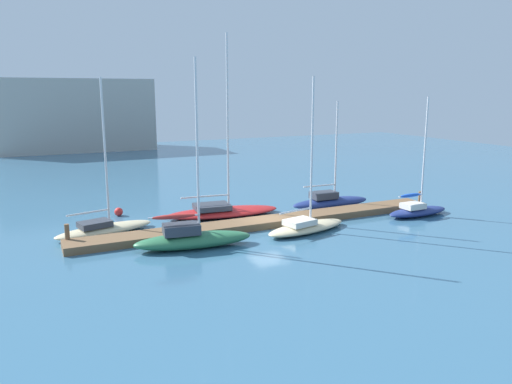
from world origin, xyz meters
TOP-DOWN VIEW (x-y plane):
  - ground_plane at (0.00, 0.00)m, footprint 120.00×120.00m
  - dock_pier at (0.00, 0.00)m, footprint 26.92×2.00m
  - dock_piling_near_end at (-13.06, 0.85)m, footprint 0.28×0.28m
  - dock_piling_far_end at (13.06, -0.85)m, footprint 0.28×0.28m
  - sailboat_0 at (-10.68, 2.73)m, footprint 6.79×3.44m
  - sailboat_1 at (-6.40, -2.53)m, footprint 7.23×2.80m
  - sailboat_2 at (-1.97, 3.79)m, footprint 8.81×3.65m
  - sailboat_3 at (1.50, -2.54)m, footprint 6.63×3.25m
  - sailboat_4 at (6.87, 2.59)m, footprint 6.87×2.01m
  - sailboat_5 at (11.27, -2.45)m, footprint 5.40×1.85m
  - mooring_buoy_red at (-8.93, 7.22)m, footprint 0.63×0.63m
  - harbor_building_distant at (-7.13, 53.03)m, footprint 23.37×9.34m

SIDE VIEW (x-z plane):
  - ground_plane at x=0.00m, z-range 0.00..0.00m
  - dock_pier at x=0.00m, z-range 0.00..0.48m
  - mooring_buoy_red at x=-8.93m, z-range 0.00..0.63m
  - sailboat_3 at x=1.50m, z-range -4.61..5.51m
  - sailboat_0 at x=-10.68m, z-range -4.55..5.48m
  - sailboat_2 at x=-1.97m, z-range -6.13..7.07m
  - sailboat_5 at x=11.27m, z-range -3.89..4.90m
  - sailboat_4 at x=6.87m, z-range -3.67..4.76m
  - sailboat_1 at x=-6.40m, z-range -4.86..6.18m
  - dock_piling_near_end at x=-13.06m, z-range 0.00..1.42m
  - dock_piling_far_end at x=13.06m, z-range 0.00..1.42m
  - harbor_building_distant at x=-7.13m, z-range 0.00..11.08m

